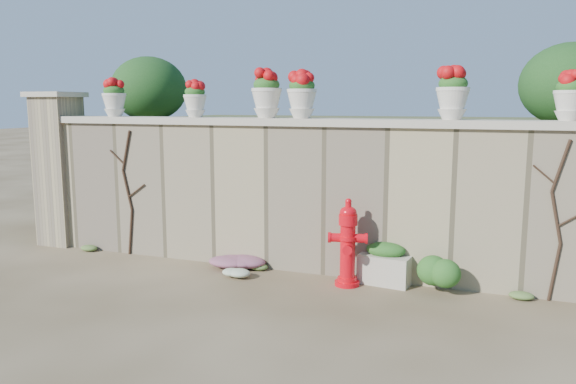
% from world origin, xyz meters
% --- Properties ---
extents(ground, '(80.00, 80.00, 0.00)m').
position_xyz_m(ground, '(0.00, 0.00, 0.00)').
color(ground, '#4A3A25').
rests_on(ground, ground).
extents(stone_wall, '(8.00, 0.40, 2.00)m').
position_xyz_m(stone_wall, '(0.00, 1.80, 1.00)').
color(stone_wall, '#948663').
rests_on(stone_wall, ground).
extents(wall_cap, '(8.10, 0.52, 0.10)m').
position_xyz_m(wall_cap, '(0.00, 1.80, 2.05)').
color(wall_cap, '#BAB39D').
rests_on(wall_cap, stone_wall).
extents(gate_pillar, '(0.72, 0.72, 2.48)m').
position_xyz_m(gate_pillar, '(-4.15, 1.80, 1.26)').
color(gate_pillar, '#948663').
rests_on(gate_pillar, ground).
extents(raised_fill, '(9.00, 6.00, 2.00)m').
position_xyz_m(raised_fill, '(0.00, 5.00, 1.00)').
color(raised_fill, '#384C23').
rests_on(raised_fill, ground).
extents(back_shrub_left, '(1.30, 1.30, 1.10)m').
position_xyz_m(back_shrub_left, '(-3.20, 3.00, 2.55)').
color(back_shrub_left, '#143814').
rests_on(back_shrub_left, raised_fill).
extents(back_shrub_right, '(1.30, 1.30, 1.10)m').
position_xyz_m(back_shrub_right, '(3.40, 3.00, 2.55)').
color(back_shrub_right, '#143814').
rests_on(back_shrub_right, raised_fill).
extents(vine_left, '(0.60, 0.04, 1.91)m').
position_xyz_m(vine_left, '(-2.67, 1.58, 0.99)').
color(vine_left, black).
rests_on(vine_left, ground).
extents(vine_right, '(0.60, 0.04, 1.91)m').
position_xyz_m(vine_right, '(3.23, 1.58, 0.99)').
color(vine_right, black).
rests_on(vine_right, ground).
extents(fire_hydrant, '(0.49, 0.35, 1.12)m').
position_xyz_m(fire_hydrant, '(0.83, 1.30, 0.56)').
color(fire_hydrant, red).
rests_on(fire_hydrant, ground).
extents(planter_box, '(0.69, 0.46, 0.54)m').
position_xyz_m(planter_box, '(1.27, 1.55, 0.25)').
color(planter_box, '#BAB39D').
rests_on(planter_box, ground).
extents(green_shrub, '(0.67, 0.60, 0.64)m').
position_xyz_m(green_shrub, '(1.96, 1.36, 0.32)').
color(green_shrub, '#1E5119').
rests_on(green_shrub, ground).
extents(magenta_clump, '(0.85, 0.57, 0.23)m').
position_xyz_m(magenta_clump, '(-0.76, 1.45, 0.11)').
color(magenta_clump, '#B8248D').
rests_on(magenta_clump, ground).
extents(white_flowers, '(0.46, 0.37, 0.16)m').
position_xyz_m(white_flowers, '(-0.68, 1.04, 0.08)').
color(white_flowers, white).
rests_on(white_flowers, ground).
extents(urn_pot_0, '(0.36, 0.36, 0.57)m').
position_xyz_m(urn_pot_0, '(-3.02, 1.80, 2.38)').
color(urn_pot_0, beige).
rests_on(urn_pot_0, wall_cap).
extents(urn_pot_1, '(0.34, 0.34, 0.53)m').
position_xyz_m(urn_pot_1, '(-1.60, 1.80, 2.36)').
color(urn_pot_1, beige).
rests_on(urn_pot_1, wall_cap).
extents(urn_pot_2, '(0.42, 0.42, 0.66)m').
position_xyz_m(urn_pot_2, '(-0.48, 1.80, 2.42)').
color(urn_pot_2, beige).
rests_on(urn_pot_2, wall_cap).
extents(urn_pot_3, '(0.40, 0.40, 0.63)m').
position_xyz_m(urn_pot_3, '(0.03, 1.80, 2.41)').
color(urn_pot_3, beige).
rests_on(urn_pot_3, wall_cap).
extents(urn_pot_4, '(0.41, 0.41, 0.64)m').
position_xyz_m(urn_pot_4, '(1.99, 1.80, 2.41)').
color(urn_pot_4, beige).
rests_on(urn_pot_4, wall_cap).
extents(urn_pot_5, '(0.36, 0.36, 0.56)m').
position_xyz_m(urn_pot_5, '(3.28, 1.80, 2.38)').
color(urn_pot_5, beige).
rests_on(urn_pot_5, wall_cap).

